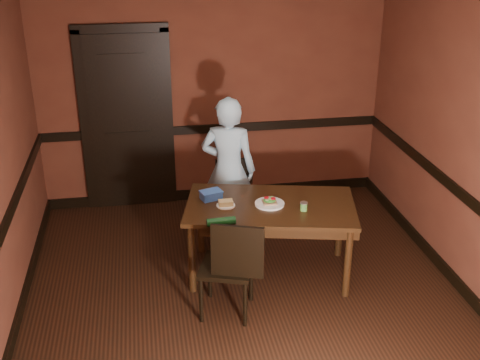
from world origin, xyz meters
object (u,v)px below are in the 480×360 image
object	(u,v)px
chair_near	(227,265)
sandwich_plate	(270,203)
food_tub	(211,195)
dining_table	(270,239)
cheese_saucer	(226,204)
chair_far	(237,202)
sauce_jar	(304,206)
person	(228,170)

from	to	relation	value
chair_near	sandwich_plate	xyz separation A→B (m)	(0.49, 0.55, 0.29)
chair_near	food_tub	bearing A→B (deg)	-69.06
dining_table	food_tub	size ratio (longest dim) A/B	6.78
sandwich_plate	cheese_saucer	size ratio (longest dim) A/B	1.57
chair_far	sauce_jar	size ratio (longest dim) A/B	10.49
chair_far	dining_table	bearing A→B (deg)	-74.44
sauce_jar	food_tub	bearing A→B (deg)	154.62
chair_near	person	xyz separation A→B (m)	(0.22, 1.34, 0.32)
dining_table	chair_far	size ratio (longest dim) A/B	1.84
person	sandwich_plate	bearing A→B (deg)	127.72
sandwich_plate	food_tub	bearing A→B (deg)	157.79
cheese_saucer	food_tub	size ratio (longest dim) A/B	0.76
cheese_saucer	sandwich_plate	bearing A→B (deg)	-5.81
person	food_tub	distance (m)	0.62
chair_far	food_tub	world-z (taller)	chair_far
dining_table	food_tub	bearing A→B (deg)	171.24
chair_far	food_tub	distance (m)	0.71
sauce_jar	food_tub	distance (m)	0.89
person	sandwich_plate	world-z (taller)	person
person	food_tub	xyz separation A→B (m)	(-0.25, -0.57, -0.00)
dining_table	sauce_jar	bearing A→B (deg)	-19.93
chair_far	cheese_saucer	bearing A→B (deg)	-107.49
chair_near	cheese_saucer	size ratio (longest dim) A/B	5.34
person	sauce_jar	bearing A→B (deg)	138.83
chair_far	person	size ratio (longest dim) A/B	0.54
chair_near	sauce_jar	world-z (taller)	chair_near
dining_table	sauce_jar	size ratio (longest dim) A/B	19.29
chair_far	food_tub	bearing A→B (deg)	-122.78
sandwich_plate	sauce_jar	distance (m)	0.33
cheese_saucer	chair_near	bearing A→B (deg)	-97.93
cheese_saucer	food_tub	bearing A→B (deg)	123.78
person	cheese_saucer	bearing A→B (deg)	98.18
chair_near	person	bearing A→B (deg)	-80.91
dining_table	chair_far	distance (m)	0.75
chair_far	chair_near	xyz separation A→B (m)	(-0.30, -1.28, 0.04)
chair_far	cheese_saucer	size ratio (longest dim) A/B	4.87
food_tub	dining_table	bearing A→B (deg)	-39.10
dining_table	sandwich_plate	size ratio (longest dim) A/B	5.69
chair_far	sauce_jar	xyz separation A→B (m)	(0.47, -0.90, 0.35)
chair_near	food_tub	size ratio (longest dim) A/B	4.04
dining_table	person	world-z (taller)	person
sauce_jar	chair_far	bearing A→B (deg)	117.81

